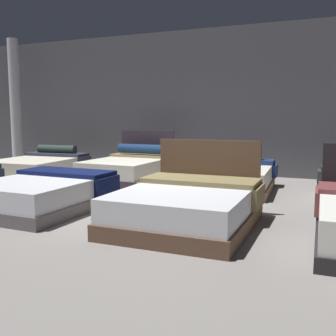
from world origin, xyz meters
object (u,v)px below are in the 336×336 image
bed_4 (39,166)px  bed_5 (129,169)px  bed_1 (43,194)px  bed_6 (233,177)px  support_pillar (15,104)px  bed_2 (187,206)px

bed_4 → bed_5: 2.37m
bed_1 → bed_6: 3.53m
bed_1 → bed_6: bearing=51.3°
bed_4 → support_pillar: bearing=142.8°
bed_6 → bed_5: bearing=175.7°
bed_2 → bed_5: 3.62m
bed_4 → bed_1: bearing=-51.8°
bed_2 → support_pillar: support_pillar is taller
bed_2 → bed_4: (-4.69, 2.74, -0.03)m
bed_6 → bed_1: bearing=-133.3°
bed_6 → bed_2: bearing=-92.0°
bed_1 → bed_2: bearing=0.9°
bed_1 → support_pillar: size_ratio=0.57×
bed_6 → support_pillar: bearing=166.2°
bed_1 → bed_4: (-2.36, 2.71, -0.01)m
bed_1 → bed_6: bed_6 is taller
bed_4 → bed_5: (2.37, 0.04, 0.05)m
bed_1 → bed_2: 2.33m
bed_5 → bed_6: bearing=0.5°
bed_5 → bed_6: size_ratio=1.01×
bed_2 → bed_5: bed_5 is taller
bed_5 → bed_1: bearing=-88.3°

